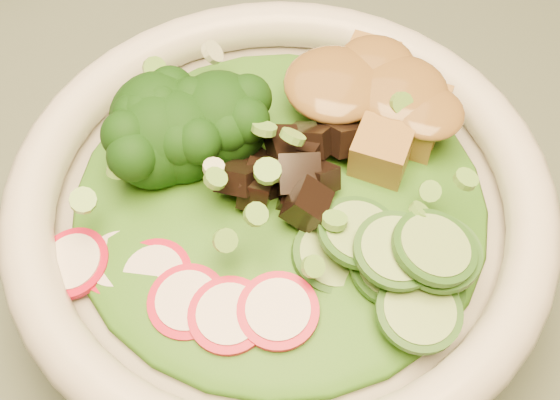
% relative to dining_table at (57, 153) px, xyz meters
% --- Properties ---
extents(dining_table, '(1.20, 0.80, 0.75)m').
position_rel_dining_table_xyz_m(dining_table, '(0.00, 0.00, 0.00)').
color(dining_table, black).
rests_on(dining_table, ground).
extents(salad_bowl, '(0.28, 0.28, 0.08)m').
position_rel_dining_table_xyz_m(salad_bowl, '(0.23, -0.10, 0.16)').
color(salad_bowl, beige).
rests_on(salad_bowl, dining_table).
extents(lettuce_bed, '(0.21, 0.21, 0.03)m').
position_rel_dining_table_xyz_m(lettuce_bed, '(0.23, -0.10, 0.18)').
color(lettuce_bed, '#1E5A12').
rests_on(lettuce_bed, salad_bowl).
extents(broccoli_florets, '(0.11, 0.10, 0.05)m').
position_rel_dining_table_xyz_m(broccoli_florets, '(0.16, -0.08, 0.19)').
color(broccoli_florets, black).
rests_on(broccoli_florets, salad_bowl).
extents(radish_slices, '(0.12, 0.08, 0.02)m').
position_rel_dining_table_xyz_m(radish_slices, '(0.20, -0.17, 0.18)').
color(radish_slices, '#B80E2A').
rests_on(radish_slices, salad_bowl).
extents(cucumber_slices, '(0.10, 0.10, 0.04)m').
position_rel_dining_table_xyz_m(cucumber_slices, '(0.29, -0.13, 0.19)').
color(cucumber_slices, '#8FC26C').
rests_on(cucumber_slices, salad_bowl).
extents(mushroom_heap, '(0.10, 0.10, 0.04)m').
position_rel_dining_table_xyz_m(mushroom_heap, '(0.23, -0.09, 0.19)').
color(mushroom_heap, black).
rests_on(mushroom_heap, salad_bowl).
extents(tofu_cubes, '(0.11, 0.09, 0.04)m').
position_rel_dining_table_xyz_m(tofu_cubes, '(0.25, -0.04, 0.19)').
color(tofu_cubes, olive).
rests_on(tofu_cubes, salad_bowl).
extents(peanut_sauce, '(0.07, 0.06, 0.02)m').
position_rel_dining_table_xyz_m(peanut_sauce, '(0.25, -0.04, 0.20)').
color(peanut_sauce, brown).
rests_on(peanut_sauce, tofu_cubes).
extents(scallion_garnish, '(0.20, 0.20, 0.03)m').
position_rel_dining_table_xyz_m(scallion_garnish, '(0.23, -0.10, 0.20)').
color(scallion_garnish, '#62A139').
rests_on(scallion_garnish, salad_bowl).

